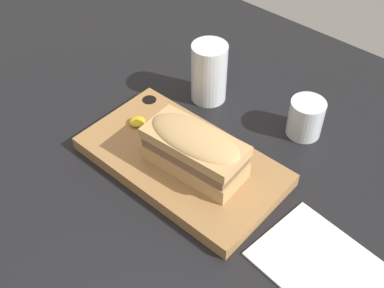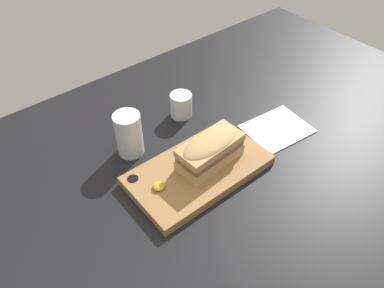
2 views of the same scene
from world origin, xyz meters
TOP-DOWN VIEW (x-y plane):
  - dining_table at (0.00, 0.00)cm, footprint 197.88×113.14cm
  - serving_board at (5.73, 2.06)cm, footprint 35.49×19.64cm
  - sandwich at (9.13, 1.64)cm, footprint 17.64×9.09cm
  - mustard_dollop at (-5.88, 2.77)cm, footprint 2.95×2.95cm
  - water_glass at (-3.04, 19.80)cm, footprint 7.09×7.09cm
  - wine_glass at (17.12, 23.62)cm, footprint 6.50×6.50cm
  - napkin at (34.44, 0.85)cm, footprint 19.40×16.23cm

SIDE VIEW (x-z plane):
  - dining_table at x=0.00cm, z-range 0.00..2.00cm
  - napkin at x=34.44cm, z-range 2.00..2.40cm
  - serving_board at x=5.73cm, z-range 1.97..4.55cm
  - mustard_dollop at x=-5.88cm, z-range 4.51..5.69cm
  - wine_glass at x=17.12cm, z-range 1.79..9.07cm
  - water_glass at x=-3.04cm, z-range 1.18..13.51cm
  - sandwich at x=9.13cm, z-range 4.82..12.90cm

